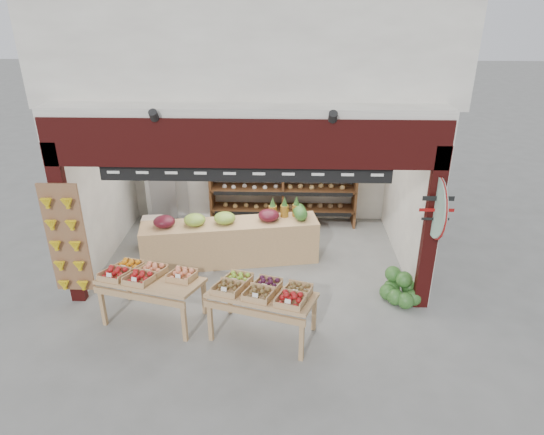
{
  "coord_description": "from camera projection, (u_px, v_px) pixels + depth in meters",
  "views": [
    {
      "loc": [
        0.59,
        -7.57,
        4.54
      ],
      "look_at": [
        0.36,
        -0.2,
        1.12
      ],
      "focal_mm": 32.0,
      "sensor_mm": 36.0,
      "label": 1
    }
  ],
  "objects": [
    {
      "name": "banana_board",
      "position": [
        66.0,
        242.0,
        7.33
      ],
      "size": [
        0.6,
        0.15,
        1.8
      ],
      "color": "brown",
      "rests_on": "ground"
    },
    {
      "name": "display_table_right",
      "position": [
        263.0,
        292.0,
        6.78
      ],
      "size": [
        1.63,
        1.19,
        0.95
      ],
      "color": "tan",
      "rests_on": "ground"
    },
    {
      "name": "mid_counter",
      "position": [
        230.0,
        241.0,
        8.84
      ],
      "size": [
        3.24,
        1.16,
        1.02
      ],
      "color": "tan",
      "rests_on": "ground"
    },
    {
      "name": "shop_structure",
      "position": [
        255.0,
        31.0,
        8.6
      ],
      "size": [
        6.36,
        5.12,
        5.4
      ],
      "color": "white",
      "rests_on": "ground"
    },
    {
      "name": "back_shelving",
      "position": [
        283.0,
        172.0,
        10.03
      ],
      "size": [
        3.07,
        0.5,
        1.89
      ],
      "color": "brown",
      "rests_on": "ground"
    },
    {
      "name": "watermelon_pile",
      "position": [
        400.0,
        289.0,
        7.82
      ],
      "size": [
        0.65,
        0.67,
        0.51
      ],
      "color": "#194517",
      "rests_on": "ground"
    },
    {
      "name": "cardboard_stack",
      "position": [
        165.0,
        236.0,
        9.45
      ],
      "size": [
        0.99,
        0.72,
        0.65
      ],
      "color": "beige",
      "rests_on": "ground"
    },
    {
      "name": "gift_sign",
      "position": [
        436.0,
        207.0,
        6.93
      ],
      "size": [
        0.04,
        0.93,
        0.92
      ],
      "color": "#A2CBB7",
      "rests_on": "ground"
    },
    {
      "name": "ground",
      "position": [
        253.0,
        268.0,
        8.79
      ],
      "size": [
        60.0,
        60.0,
        0.0
      ],
      "primitive_type": "plane",
      "color": "slate",
      "rests_on": "ground"
    },
    {
      "name": "refrigerator",
      "position": [
        167.0,
        186.0,
        10.18
      ],
      "size": [
        0.75,
        0.75,
        1.7
      ],
      "primitive_type": "cube",
      "rotation": [
        0.0,
        0.0,
        -0.15
      ],
      "color": "#B9BBC0",
      "rests_on": "ground"
    },
    {
      "name": "display_table_left",
      "position": [
        146.0,
        277.0,
        7.18
      ],
      "size": [
        1.6,
        1.14,
        0.94
      ],
      "color": "tan",
      "rests_on": "ground"
    }
  ]
}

